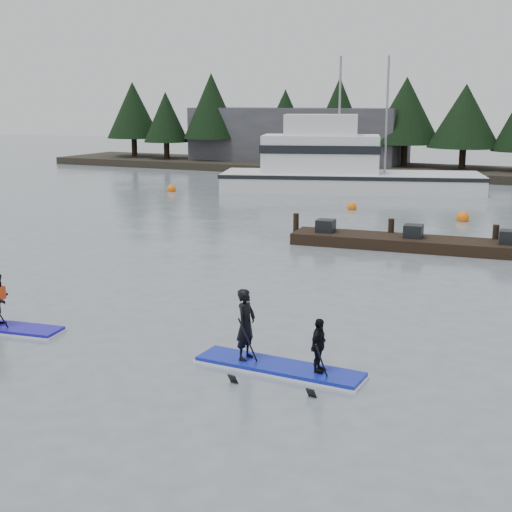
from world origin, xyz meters
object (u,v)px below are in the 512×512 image
at_px(fishing_boat_large, 343,180).
at_px(paddleboard_duo, 276,347).
at_px(floating_dock, 466,247).
at_px(paddleboard_solo, 0,310).

height_order(fishing_boat_large, paddleboard_duo, fishing_boat_large).
bearing_deg(paddleboard_duo, floating_dock, 85.00).
xyz_separation_m(fishing_boat_large, paddleboard_solo, (1.09, -30.30, -0.17)).
bearing_deg(fishing_boat_large, floating_dock, -74.73).
height_order(floating_dock, paddleboard_solo, paddleboard_solo).
distance_m(floating_dock, paddleboard_duo, 14.17).
height_order(fishing_boat_large, paddleboard_solo, fishing_boat_large).
distance_m(fishing_boat_large, floating_dock, 18.78).
bearing_deg(floating_dock, fishing_boat_large, 117.95).
relative_size(floating_dock, paddleboard_duo, 3.62).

